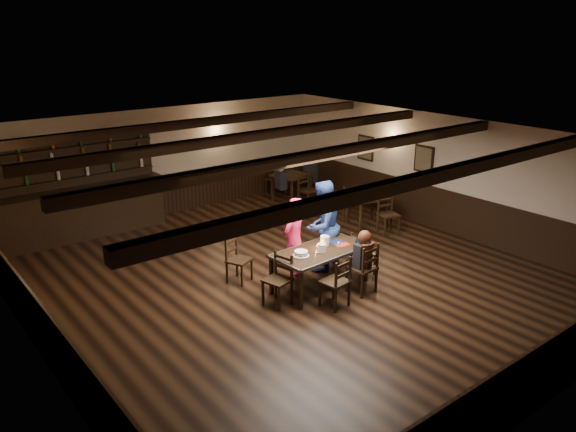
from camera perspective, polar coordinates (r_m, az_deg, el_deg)
ground at (r=10.81m, az=0.02°, el=-6.32°), size 10.00×10.00×0.00m
room_shell at (r=10.22m, az=-0.07°, el=2.65°), size 9.02×10.02×2.71m
dining_table at (r=10.18m, az=3.31°, el=-3.79°), size 1.83×0.99×0.75m
chair_near_left at (r=9.56m, az=5.16°, el=-6.40°), size 0.47×0.46×0.91m
chair_near_right at (r=10.08m, az=7.91°, el=-4.97°), size 0.47×0.45×0.95m
chair_end_left at (r=9.69m, az=-0.80°, el=-5.99°), size 0.49×0.50×0.91m
chair_end_right at (r=10.85m, az=7.36°, el=-3.55°), size 0.39×0.41×0.84m
chair_far_pushed at (r=10.54m, az=-5.35°, el=-4.06°), size 0.53×0.52×0.87m
woman_pink at (r=10.44m, az=0.61°, el=-2.41°), size 0.68×0.56×1.62m
man_blue at (r=10.89m, az=3.49°, el=-1.02°), size 1.01×0.87×1.80m
seated_person at (r=10.03m, az=7.69°, el=-3.58°), size 0.31×0.47×0.76m
cake at (r=9.86m, az=1.33°, el=-3.85°), size 0.30×0.30×0.09m
plate_stack_a at (r=10.04m, az=3.43°, el=-3.24°), size 0.16×0.16×0.15m
plate_stack_b at (r=10.31m, az=3.73°, el=-2.52°), size 0.16×0.16×0.19m
tea_light at (r=10.22m, az=3.01°, el=-3.14°), size 0.05×0.05×0.06m
salt_shaker at (r=10.28m, az=5.16°, el=-2.91°), size 0.04×0.04×0.10m
pepper_shaker at (r=10.40m, az=5.24°, el=-2.69°), size 0.03×0.03×0.08m
drink_glass at (r=10.45m, az=4.05°, el=-2.43°), size 0.08×0.08×0.12m
menu_red at (r=10.42m, az=5.53°, el=-2.89°), size 0.26×0.18×0.00m
menu_blue at (r=10.54m, az=4.94°, el=-2.60°), size 0.29×0.21×0.00m
bar_counter at (r=13.51m, az=-20.60°, el=0.96°), size 4.07×0.70×2.20m
back_table_a at (r=13.49m, az=8.06°, el=1.65°), size 1.06×1.06×0.75m
back_table_b at (r=15.26m, az=0.33°, el=3.88°), size 1.00×1.00×0.75m
bg_patron_left at (r=14.83m, az=-0.72°, el=4.04°), size 0.25×0.36×0.69m
bg_patron_right at (r=15.54m, az=2.32°, el=4.79°), size 0.29×0.39×0.72m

